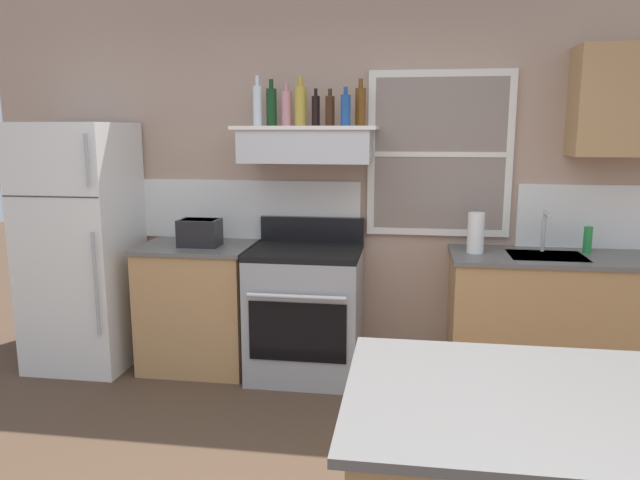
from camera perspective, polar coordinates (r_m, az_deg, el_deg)
The scene contains 19 objects.
back_wall at distance 4.37m, azimuth 3.05°, elevation 5.69°, with size 5.40×0.11×2.70m.
refrigerator at distance 4.67m, azimuth -21.83°, elevation -0.55°, with size 0.70×0.72×1.77m.
counter_left_of_stove at distance 4.46m, azimuth -11.52°, elevation -6.16°, with size 0.79×0.63×0.91m.
toaster at distance 4.28m, azimuth -11.44°, elevation 0.74°, with size 0.30×0.20×0.19m.
stove_range at distance 4.22m, azimuth -1.37°, elevation -6.78°, with size 0.76×0.69×1.09m.
range_hood_shelf at distance 4.12m, azimuth -1.21°, elevation 9.18°, with size 0.96×0.52×0.24m.
bottle_clear_tall at distance 4.23m, azimuth -5.99°, elevation 12.73°, with size 0.06×0.06×0.34m.
bottle_dark_green_wine at distance 4.23m, azimuth -4.66°, elevation 12.62°, with size 0.07×0.07×0.32m.
bottle_rose_pink at distance 4.20m, azimuth -3.22°, elevation 12.52°, with size 0.07×0.07×0.29m.
bottle_champagne_gold_foil at distance 4.16m, azimuth -1.88°, elevation 12.76°, with size 0.08×0.08×0.33m.
bottle_balsamic_dark at distance 4.14m, azimuth -0.41°, elevation 12.31°, with size 0.06×0.06×0.25m.
bottle_brown_stout at distance 4.08m, azimuth 0.96°, elevation 12.30°, with size 0.06×0.06×0.24m.
bottle_blue_liqueur at distance 4.04m, azimuth 2.46°, elevation 12.37°, with size 0.07×0.07×0.25m.
bottle_amber_wine at distance 4.14m, azimuth 3.89°, elevation 12.66°, with size 0.07×0.07×0.31m.
counter_right_with_sink at distance 4.32m, azimuth 21.73°, elevation -7.25°, with size 1.43×0.63×0.91m.
sink_faucet at distance 4.25m, azimuth 20.70°, elevation 1.24°, with size 0.03×0.17×0.28m.
paper_towel_roll at distance 4.09m, azimuth 14.68°, elevation 0.66°, with size 0.11×0.11×0.27m, color white.
dish_soap_bottle at distance 4.34m, azimuth 24.24°, elevation 0.02°, with size 0.06×0.06×0.18m, color #268C3F.
upper_cabinet_right at distance 4.37m, azimuth 27.20°, elevation 11.74°, with size 0.64×0.32×0.70m.
Camera 1 is at (0.44, -2.11, 1.72)m, focal length 33.44 mm.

